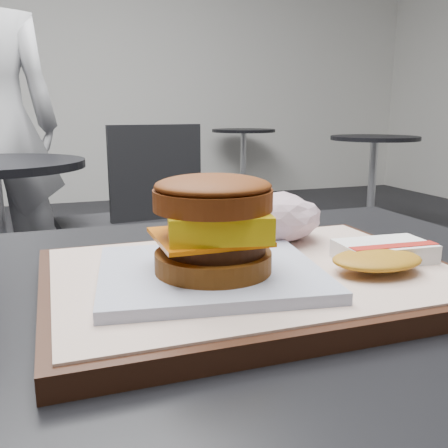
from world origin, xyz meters
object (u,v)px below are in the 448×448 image
breakfast_sandwich (213,237)px  hash_brown (381,255)px  serving_tray (253,278)px  crumpled_wrapper (270,217)px  neighbor_chair (129,214)px

breakfast_sandwich → hash_brown: (0.16, -0.01, -0.03)m
breakfast_sandwich → serving_tray: bearing=23.8°
breakfast_sandwich → crumpled_wrapper: (0.10, 0.11, -0.01)m
serving_tray → hash_brown: 0.12m
crumpled_wrapper → neighbor_chair: 1.61m
breakfast_sandwich → neighbor_chair: (0.17, 1.69, -0.32)m
serving_tray → neighbor_chair: 1.69m
breakfast_sandwich → neighbor_chair: bearing=84.2°
breakfast_sandwich → hash_brown: size_ratio=1.77×
crumpled_wrapper → neighbor_chair: size_ratio=0.14×
breakfast_sandwich → crumpled_wrapper: breakfast_sandwich is taller
serving_tray → crumpled_wrapper: size_ratio=3.11×
hash_brown → neighbor_chair: neighbor_chair is taller
crumpled_wrapper → neighbor_chair: neighbor_chair is taller
serving_tray → neighbor_chair: (0.13, 1.67, -0.27)m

